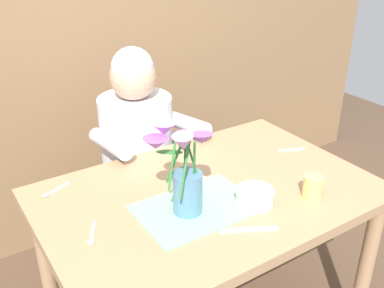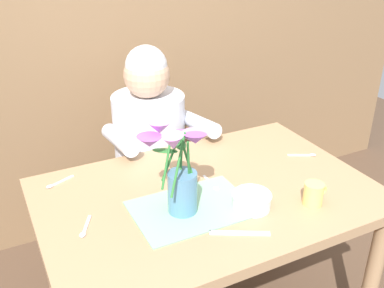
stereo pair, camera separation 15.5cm
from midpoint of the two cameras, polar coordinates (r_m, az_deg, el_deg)
name	(u,v)px [view 2 (the right image)]	position (r m, az deg, el deg)	size (l,w,h in m)	color
wood_panel_backdrop	(110,4)	(2.35, -8.57, 17.33)	(4.00, 0.10, 2.50)	brown
dining_table	(208,214)	(1.67, 4.73, -8.99)	(1.20, 0.80, 0.74)	#9E7A56
seated_person	(151,161)	(2.19, -3.27, -2.22)	(0.45, 0.47, 1.14)	#4C4C56
striped_placemat	(192,208)	(1.53, 2.93, -8.31)	(0.40, 0.28, 0.01)	#7AB289
flower_vase	(178,167)	(1.42, 1.39, -3.07)	(0.24, 0.23, 0.34)	teal
ceramic_bowl	(252,200)	(1.54, 10.55, -7.15)	(0.14, 0.14, 0.06)	white
dinner_knife	(240,233)	(1.43, 9.29, -11.32)	(0.19, 0.02, 0.01)	silver
coffee_cup	(314,194)	(1.61, 18.05, -6.16)	(0.09, 0.07, 0.08)	#E5C666
spoon_0	(84,230)	(1.45, -10.63, -10.84)	(0.07, 0.11, 0.01)	silver
spoon_1	(56,184)	(1.71, -14.61, -5.02)	(0.12, 0.06, 0.01)	silver
spoon_2	(306,155)	(1.94, 16.71, -1.41)	(0.11, 0.07, 0.01)	silver
spoon_3	(213,185)	(1.65, 5.40, -5.37)	(0.02, 0.12, 0.01)	silver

